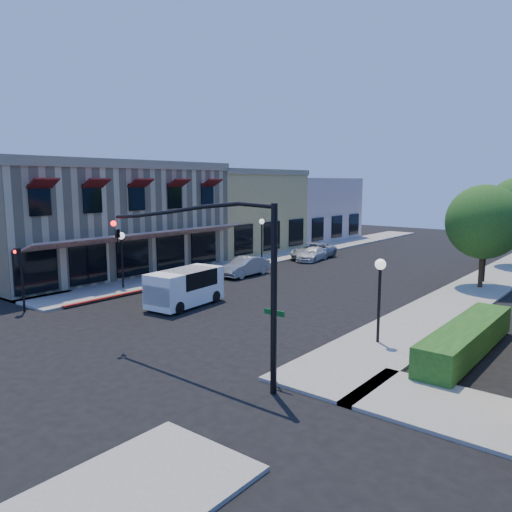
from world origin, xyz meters
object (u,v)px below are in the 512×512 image
Objects in this scene: lamppost_right_near at (380,279)px; parked_car_c at (313,254)px; signal_mast_arm at (222,259)px; parked_car_b at (245,266)px; lamppost_right_far at (486,242)px; white_van at (184,285)px; lamppost_left_near at (122,246)px; secondary_signal at (20,268)px; street_tree_a at (484,222)px; parked_car_d at (313,251)px; parked_car_a at (189,275)px; lamppost_left_far at (262,229)px; street_name_sign at (274,333)px.

parked_car_c is (-13.89, 17.00, -2.17)m from lamppost_right_near.
parked_car_b is at bearing 127.61° from signal_mast_arm.
lamppost_right_far is at bearing 83.30° from signal_mast_arm.
lamppost_left_near is at bearing 175.16° from white_van.
lamppost_right_far is (0.00, 16.00, 0.00)m from lamppost_right_near.
parked_car_c is (-11.24, 23.50, -3.52)m from signal_mast_arm.
secondary_signal is 0.93× the size of lamppost_left_near.
signal_mast_arm is 2.24× the size of lamppost_right_near.
street_tree_a reaches higher than signal_mast_arm.
secondary_signal is at bearing -95.81° from parked_car_d.
signal_mast_arm reaches higher than parked_car_c.
lamppost_left_near is 8.96m from parked_car_b.
lamppost_right_near is at bearing -58.02° from parked_car_c.
street_tree_a is 15.79m from parked_car_b.
signal_mast_arm is 2.06× the size of parked_car_c.
white_van is 5.46m from parked_car_a.
lamppost_left_far is (-17.30, 0.00, -1.46)m from street_tree_a.
white_van is (-9.92, 5.28, -0.57)m from street_name_sign.
secondary_signal reaches higher than parked_car_c.
lamppost_right_far reaches higher than white_van.
street_tree_a reaches higher than lamppost_left_near.
parked_car_a is at bearing 134.07° from white_van.
street_tree_a is at bearing -81.47° from lamppost_right_far.
street_tree_a reaches higher than secondary_signal.
street_name_sign is 5.98m from lamppost_right_near.
street_name_sign is 21.85m from lamppost_right_far.
lamppost_left_far is (-16.00, 19.80, 1.04)m from street_name_sign.
parked_car_a is 13.63m from parked_car_c.
secondary_signal is 24.73m from parked_car_d.
signal_mast_arm reaches higher than lamppost_left_far.
street_tree_a is 20.00m from street_name_sign.
lamppost_left_near is 0.72× the size of parked_car_d.
white_van is at bearing 151.94° from street_name_sign.
white_van is at bearing -127.69° from street_tree_a.
street_name_sign is 0.55× the size of white_van.
white_van is at bearing -87.63° from parked_car_c.
street_name_sign is at bearing -61.57° from parked_car_d.
lamppost_left_near is (-17.30, -14.00, -1.46)m from street_tree_a.
lamppost_right_near reaches higher than parked_car_a.
white_van is (-8.27, 5.99, -2.96)m from signal_mast_arm.
lamppost_right_near is at bearing 21.78° from secondary_signal.
parked_car_d is (-13.45, 23.80, -1.01)m from street_name_sign.
secondary_signal is 0.93× the size of lamppost_right_near.
lamppost_right_near is at bearing -39.47° from lamppost_left_far.
signal_mast_arm is 1.62× the size of parked_car_d.
lamppost_left_near is 17.42m from parked_car_c.
parked_car_d reaches higher than parked_car_b.
signal_mast_arm is at bearing -71.70° from parked_car_c.
lamppost_right_far is at bearing 53.86° from secondary_signal.
street_tree_a is at bearing -19.20° from parked_car_c.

